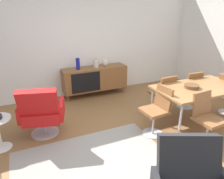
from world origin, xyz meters
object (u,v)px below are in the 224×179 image
Objects in this scene: wooden_bowl_on_table at (192,86)px; dining_chair_near_window at (157,109)px; dining_chair_back_right at (189,88)px; dining_chair_back_left at (163,93)px; vase_cobalt at (105,63)px; vase_sculptural_dark at (78,64)px; lounge_chair_red at (42,111)px; sideboard at (95,78)px; dining_chair_front_left at (206,117)px; dining_table at (198,89)px; vase_ceramic_small at (96,63)px.

dining_chair_near_window reaches higher than wooden_bowl_on_table.
wooden_bowl_on_table is 0.30× the size of dining_chair_back_right.
dining_chair_back_right is 0.69m from dining_chair_back_left.
dining_chair_back_right is at bearing -50.20° from vase_cobalt.
wooden_bowl_on_table is at bearing -54.63° from vase_sculptural_dark.
vase_cobalt is at bearing 38.64° from lounge_chair_red.
dining_chair_back_right is at bearing 0.00° from dining_chair_back_left.
sideboard is 1.87× the size of dining_chair_near_window.
dining_chair_near_window is 1.00× the size of dining_chair_back_left.
dining_chair_back_left is 2.36m from lounge_chair_red.
dining_chair_back_left is (1.31, -1.57, -0.39)m from vase_sculptural_dark.
lounge_chair_red reaches higher than dining_chair_back_left.
vase_sculptural_dark is 0.32× the size of dining_chair_front_left.
vase_sculptural_dark is at bearing 180.00° from vase_cobalt.
vase_sculptural_dark reaches higher than dining_chair_front_left.
dining_chair_near_window is 0.78m from dining_chair_front_left.
dining_table is 2.81m from lounge_chair_red.
dining_chair_near_window is at bearing -80.36° from sideboard.
wooden_bowl_on_table is at bearing -71.00° from dining_chair_back_left.
dining_chair_back_right is 1.00× the size of dining_chair_back_left.
dining_chair_front_left is (0.61, -2.69, -0.34)m from vase_cobalt.
vase_cobalt is at bearing 110.76° from wooden_bowl_on_table.
dining_chair_back_right is 1.32m from dining_chair_front_left.
vase_cobalt is at bearing 129.80° from dining_chair_back_right.
vase_sculptural_dark is at bearing 127.96° from dining_table.
vase_sculptural_dark is 0.17× the size of dining_table.
lounge_chair_red is (-2.54, 0.72, -0.30)m from wooden_bowl_on_table.
dining_chair_back_left is at bearing -50.08° from vase_sculptural_dark.
vase_cobalt is 2.07m from dining_chair_back_right.
vase_ceramic_small is (0.45, 0.00, -0.04)m from vase_sculptural_dark.
vase_cobalt is 0.20× the size of dining_chair_front_left.
dining_chair_near_window is 0.90× the size of lounge_chair_red.
lounge_chair_red is at bearing -126.80° from vase_sculptural_dark.
sideboard is 2.40m from wooden_bowl_on_table.
sideboard is at bearing -0.26° from vase_sculptural_dark.
vase_cobalt is 0.25m from vase_ceramic_small.
dining_table reaches higher than sideboard.
vase_sculptural_dark is 2.70m from dining_table.
dining_chair_back_left is at bearing -180.00° from dining_chair_back_right.
sideboard is at bearing 119.93° from dining_chair_back_left.
lounge_chair_red reaches higher than dining_table.
vase_sculptural_dark is 0.32× the size of dining_chair_back_left.
dining_chair_back_left is (-0.35, 0.56, -0.23)m from dining_table.
vase_ceramic_small is 0.31× the size of dining_chair_near_window.
vase_sculptural_dark reaches higher than lounge_chair_red.
wooden_bowl_on_table is 0.30× the size of dining_chair_back_left.
dining_chair_back_left is 1.00× the size of dining_chair_front_left.
vase_cobalt reaches higher than wooden_bowl_on_table.
vase_cobalt is (0.29, 0.00, 0.37)m from sideboard.
dining_chair_back_left is at bearing -60.07° from sideboard.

